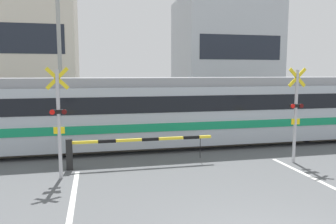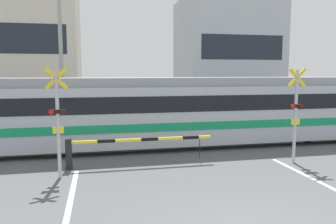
{
  "view_description": "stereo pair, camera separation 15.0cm",
  "coord_description": "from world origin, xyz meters",
  "px_view_note": "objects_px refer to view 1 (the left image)",
  "views": [
    {
      "loc": [
        -2.93,
        -4.64,
        3.21
      ],
      "look_at": [
        0.0,
        8.3,
        1.6
      ],
      "focal_mm": 35.0,
      "sensor_mm": 36.0,
      "label": 1
    },
    {
      "loc": [
        -2.78,
        -4.67,
        3.21
      ],
      "look_at": [
        0.0,
        8.3,
        1.6
      ],
      "focal_mm": 35.0,
      "sensor_mm": 36.0,
      "label": 2
    }
  ],
  "objects_px": {
    "commuter_train": "(161,110)",
    "pedestrian": "(162,111)",
    "crossing_signal_right": "(296,111)",
    "crossing_barrier_near": "(115,145)",
    "crossing_signal_left": "(59,118)",
    "crossing_barrier_far": "(194,119)"
  },
  "relations": [
    {
      "from": "commuter_train",
      "to": "pedestrian",
      "type": "distance_m",
      "value": 5.45
    },
    {
      "from": "crossing_signal_right",
      "to": "pedestrian",
      "type": "xyz_separation_m",
      "value": [
        -2.96,
        8.95,
        -0.95
      ]
    },
    {
      "from": "commuter_train",
      "to": "crossing_barrier_near",
      "type": "distance_m",
      "value": 3.64
    },
    {
      "from": "crossing_signal_left",
      "to": "crossing_signal_right",
      "type": "bearing_deg",
      "value": 0.0
    },
    {
      "from": "crossing_barrier_far",
      "to": "crossing_signal_right",
      "type": "distance_m",
      "value": 6.81
    },
    {
      "from": "crossing_barrier_far",
      "to": "pedestrian",
      "type": "xyz_separation_m",
      "value": [
        -1.26,
        2.46,
        0.17
      ]
    },
    {
      "from": "crossing_barrier_far",
      "to": "crossing_signal_right",
      "type": "relative_size",
      "value": 1.49
    },
    {
      "from": "commuter_train",
      "to": "crossing_signal_left",
      "type": "distance_m",
      "value": 5.33
    },
    {
      "from": "commuter_train",
      "to": "crossing_signal_left",
      "type": "bearing_deg",
      "value": -136.31
    },
    {
      "from": "crossing_barrier_far",
      "to": "crossing_signal_left",
      "type": "relative_size",
      "value": 1.49
    },
    {
      "from": "pedestrian",
      "to": "commuter_train",
      "type": "bearing_deg",
      "value": -102.3
    },
    {
      "from": "crossing_barrier_near",
      "to": "crossing_barrier_far",
      "type": "relative_size",
      "value": 1.0
    },
    {
      "from": "crossing_barrier_near",
      "to": "crossing_signal_right",
      "type": "xyz_separation_m",
      "value": [
        6.25,
        -0.86,
        1.12
      ]
    },
    {
      "from": "commuter_train",
      "to": "crossing_barrier_far",
      "type": "height_order",
      "value": "commuter_train"
    },
    {
      "from": "commuter_train",
      "to": "crossing_signal_left",
      "type": "xyz_separation_m",
      "value": [
        -3.85,
        -3.67,
        0.26
      ]
    },
    {
      "from": "crossing_signal_left",
      "to": "crossing_barrier_far",
      "type": "bearing_deg",
      "value": 46.07
    },
    {
      "from": "commuter_train",
      "to": "crossing_signal_left",
      "type": "height_order",
      "value": "crossing_signal_left"
    },
    {
      "from": "crossing_signal_right",
      "to": "crossing_signal_left",
      "type": "bearing_deg",
      "value": 180.0
    },
    {
      "from": "crossing_barrier_near",
      "to": "crossing_barrier_far",
      "type": "bearing_deg",
      "value": 51.1
    },
    {
      "from": "crossing_signal_left",
      "to": "commuter_train",
      "type": "bearing_deg",
      "value": 43.69
    },
    {
      "from": "commuter_train",
      "to": "crossing_barrier_far",
      "type": "xyz_separation_m",
      "value": [
        2.41,
        2.82,
        -0.86
      ]
    },
    {
      "from": "crossing_barrier_near",
      "to": "crossing_barrier_far",
      "type": "xyz_separation_m",
      "value": [
        4.55,
        5.64,
        0.0
      ]
    }
  ]
}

